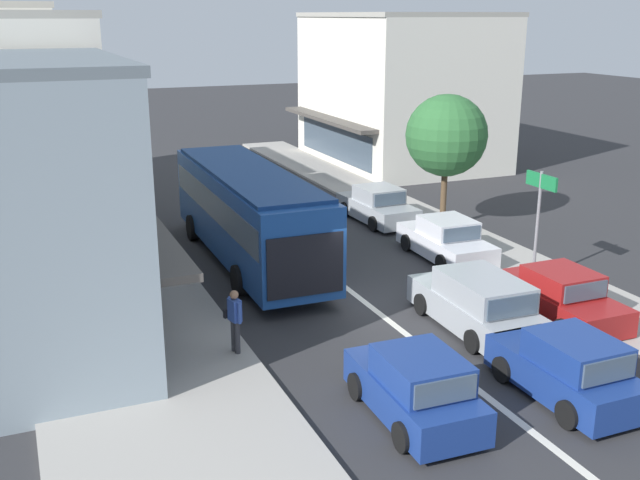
% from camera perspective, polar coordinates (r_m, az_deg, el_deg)
% --- Properties ---
extents(ground_plane, '(140.00, 140.00, 0.00)m').
position_cam_1_polar(ground_plane, '(22.39, 3.39, -4.72)').
color(ground_plane, '#2D2D30').
extents(lane_centre_line, '(0.20, 28.00, 0.01)m').
position_cam_1_polar(lane_centre_line, '(25.82, -0.50, -1.71)').
color(lane_centre_line, silver).
rests_on(lane_centre_line, ground).
extents(sidewalk_left, '(5.20, 44.00, 0.14)m').
position_cam_1_polar(sidewalk_left, '(26.09, -16.18, -2.05)').
color(sidewalk_left, '#A39E96').
rests_on(sidewalk_left, ground).
extents(kerb_right, '(2.80, 44.00, 0.12)m').
position_cam_1_polar(kerb_right, '(30.23, 8.99, 0.96)').
color(kerb_right, '#A39E96').
rests_on(kerb_right, ground).
extents(building_right_far, '(9.06, 11.49, 8.32)m').
position_cam_1_polar(building_right_far, '(43.32, 6.11, 11.35)').
color(building_right_far, silver).
rests_on(building_right_far, ground).
extents(city_bus, '(2.85, 10.89, 3.23)m').
position_cam_1_polar(city_bus, '(25.48, -5.48, 2.36)').
color(city_bus, '#1E4C99').
rests_on(city_bus, ground).
extents(wagon_queue_far_back, '(2.03, 4.55, 1.58)m').
position_cam_1_polar(wagon_queue_far_back, '(20.62, 11.89, -4.78)').
color(wagon_queue_far_back, '#9EA3A8').
rests_on(wagon_queue_far_back, ground).
extents(hatchback_queue_gap_filler, '(1.84, 3.71, 1.54)m').
position_cam_1_polar(hatchback_queue_gap_filler, '(17.60, 18.34, -9.33)').
color(hatchback_queue_gap_filler, navy).
rests_on(hatchback_queue_gap_filler, ground).
extents(hatchback_behind_bus_near, '(1.90, 3.75, 1.54)m').
position_cam_1_polar(hatchback_behind_bus_near, '(16.08, 7.29, -11.12)').
color(hatchback_behind_bus_near, navy).
rests_on(hatchback_behind_bus_near, ground).
extents(parked_sedan_kerb_front, '(1.91, 4.21, 1.47)m').
position_cam_1_polar(parked_sedan_kerb_front, '(21.92, 17.73, -4.16)').
color(parked_sedan_kerb_front, maroon).
rests_on(parked_sedan_kerb_front, ground).
extents(parked_sedan_kerb_second, '(1.99, 4.25, 1.47)m').
position_cam_1_polar(parked_sedan_kerb_second, '(26.40, 9.58, -0.04)').
color(parked_sedan_kerb_second, silver).
rests_on(parked_sedan_kerb_second, ground).
extents(parked_sedan_kerb_third, '(2.02, 4.26, 1.47)m').
position_cam_1_polar(parked_sedan_kerb_third, '(30.86, 4.41, 2.61)').
color(parked_sedan_kerb_third, '#9EA3A8').
rests_on(parked_sedan_kerb_third, ground).
extents(traffic_light_downstreet, '(0.33, 0.24, 4.20)m').
position_cam_1_polar(traffic_light_downstreet, '(40.57, -15.19, 8.65)').
color(traffic_light_downstreet, gray).
rests_on(traffic_light_downstreet, ground).
extents(directional_road_sign, '(0.10, 1.40, 3.60)m').
position_cam_1_polar(directional_road_sign, '(24.19, 16.40, 2.90)').
color(directional_road_sign, gray).
rests_on(directional_road_sign, ground).
extents(street_tree_right, '(3.18, 3.18, 5.31)m').
position_cam_1_polar(street_tree_right, '(29.61, 9.61, 7.84)').
color(street_tree_right, brown).
rests_on(street_tree_right, ground).
extents(pedestrian_with_handbag_near, '(0.36, 0.65, 1.63)m').
position_cam_1_polar(pedestrian_with_handbag_near, '(18.61, -6.53, -5.86)').
color(pedestrian_with_handbag_near, '#333338').
rests_on(pedestrian_with_handbag_near, sidewalk_left).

